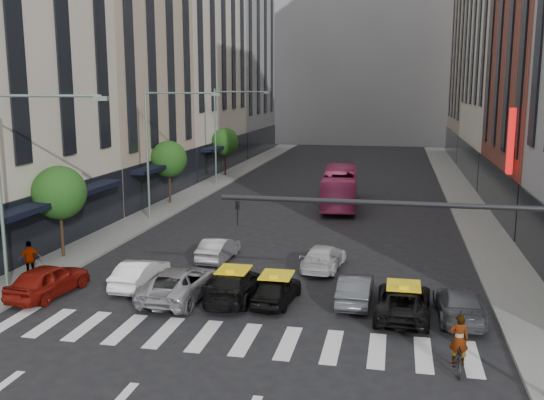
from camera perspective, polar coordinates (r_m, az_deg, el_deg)
The scene contains 30 objects.
ground at distance 21.85m, azimuth -5.06°, elevation -14.35°, with size 160.00×160.00×0.00m, color black.
sidewalk_left at distance 52.73m, azimuth -7.69°, elevation 0.45°, with size 3.00×96.00×0.15m, color slate.
sidewalk_right at distance 50.12m, azimuth 17.98°, elevation -0.49°, with size 3.00×96.00×0.15m, color slate.
building_left_b at distance 52.30m, azimuth -14.62°, elevation 13.26°, with size 8.00×16.00×24.00m, color tan.
building_left_c at distance 69.42m, azimuth -8.00°, elevation 17.69°, with size 8.00×20.00×36.00m, color beige.
building_left_d at distance 87.21m, azimuth -3.64°, elevation 14.29°, with size 8.00×18.00×30.00m, color gray.
building_right_d at distance 84.84m, azimuth 19.76°, elevation 13.14°, with size 8.00×18.00×28.00m, color tan.
building_far at distance 104.50m, azimuth 8.75°, elevation 15.20°, with size 30.00×10.00×36.00m, color gray.
tree_near at distance 34.35m, azimuth -19.38°, elevation 0.65°, with size 2.88×2.88×4.95m.
tree_mid at distance 48.61m, azimuth -9.69°, elevation 3.82°, with size 2.88×2.88×4.95m.
tree_far at distance 63.70m, azimuth -4.45°, elevation 5.48°, with size 2.88×2.88×4.95m.
streetlamp_near at distance 28.10m, azimuth -22.84°, elevation 3.00°, with size 5.38×0.25×9.00m.
streetlamp_mid at distance 42.20m, azimuth -10.51°, elevation 5.87°, with size 5.38×0.25×9.00m.
streetlamp_far at distance 57.30m, azimuth -4.45°, elevation 7.18°, with size 5.38×0.25×9.00m.
traffic_signal at distance 18.66m, azimuth 17.09°, elevation -4.54°, with size 10.10×0.20×6.00m.
liberty_sign at distance 39.68m, azimuth 21.56°, elevation 5.18°, with size 0.30×0.70×4.00m.
car_red at distance 29.00m, azimuth -20.32°, elevation -7.08°, with size 1.74×4.32×1.47m, color maroon.
car_white_front at distance 29.09m, azimuth -12.27°, elevation -6.77°, with size 1.38×3.96×1.31m, color white.
car_silver at distance 27.21m, azimuth -8.67°, elevation -7.74°, with size 2.35×5.09×1.42m, color #9E9FA4.
taxi_left at distance 26.84m, azimuth -3.61°, elevation -7.98°, with size 1.89×4.64×1.35m, color black.
taxi_center at distance 26.35m, azimuth 0.44°, elevation -8.42°, with size 1.48×3.68×1.25m, color black.
car_grey_mid at distance 26.64m, azimuth 7.86°, elevation -8.26°, with size 1.37×3.93×1.29m, color #3F4246.
taxi_right at distance 25.50m, azimuth 12.23°, elevation -9.28°, with size 2.13×4.62×1.28m, color black.
car_grey_curb at distance 25.76m, azimuth 17.19°, elevation -9.34°, with size 1.77×4.35×1.26m, color #45484E.
car_row2_left at distance 32.91m, azimuth -5.05°, elevation -4.58°, with size 1.34×3.85×1.27m, color #A5A4A9.
car_row2_right at distance 31.31m, azimuth 4.88°, elevation -5.38°, with size 1.75×4.30×1.25m, color silver.
bus at distance 48.00m, azimuth 6.39°, elevation 1.23°, with size 2.54×10.84×3.02m, color #C1386F.
motorcycle at distance 21.37m, azimuth 17.08°, elevation -14.07°, with size 0.59×1.69×0.89m, color black.
rider at distance 20.88m, azimuth 17.27°, elevation -10.81°, with size 0.62×0.41×1.71m, color gray.
pedestrian_far at distance 31.62m, azimuth -21.82°, elevation -5.18°, with size 1.04×0.43×1.77m, color gray.
Camera 1 is at (5.82, -18.97, 9.15)m, focal length 40.00 mm.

